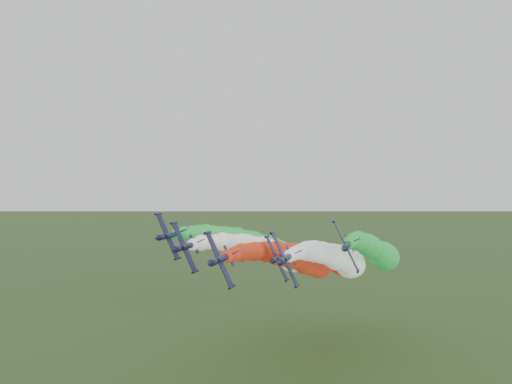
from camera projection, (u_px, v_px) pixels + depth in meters
jet_lead at (300, 259)px, 136.88m from camera, size 12.77×85.11×20.88m
jet_inner_left at (274, 252)px, 148.04m from camera, size 13.53×85.86×21.63m
jet_inner_right at (339, 259)px, 139.14m from camera, size 12.65×84.94×20.71m
jet_outer_left at (257, 244)px, 154.82m from camera, size 12.74×85.07×20.84m
jet_outer_right at (377, 252)px, 146.67m from camera, size 13.28×85.61×21.38m
jet_trail at (327, 259)px, 157.09m from camera, size 12.89×85.23×21.00m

